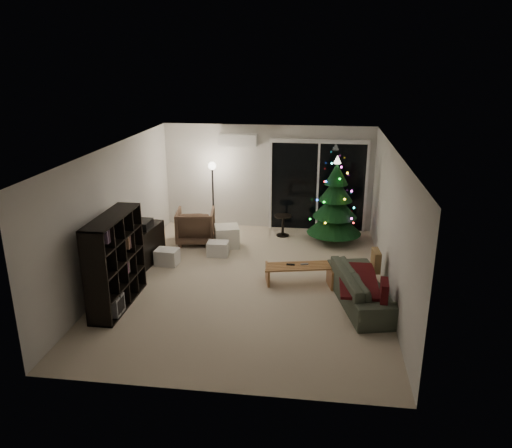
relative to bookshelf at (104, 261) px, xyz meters
The scene contains 18 objects.
room 3.79m from the bookshelf, 44.32° to the left, with size 6.50×7.51×2.60m.
bookshelf is the anchor object (origin of this frame).
media_cabinet 1.81m from the bookshelf, 90.00° to the left, with size 0.45×1.21×0.75m, color black.
stereo 1.76m from the bookshelf, 90.00° to the left, with size 0.38×0.45×0.16m, color black.
armchair 3.21m from the bookshelf, 76.11° to the left, with size 0.82×0.85×0.77m, color #4C3528.
ottoman 3.35m from the bookshelf, 62.85° to the left, with size 0.51×0.51×0.46m, color beige.
cardboard_box_a 1.95m from the bookshelf, 74.46° to the left, with size 0.45×0.34×0.32m, color white.
cardboard_box_b 2.84m from the bookshelf, 59.21° to the left, with size 0.44×0.33×0.31m, color white.
side_table 4.67m from the bookshelf, 54.73° to the left, with size 0.40×0.40×0.50m, color black.
floor_lamp 3.98m from the bookshelf, 75.20° to the left, with size 0.26×0.26×1.64m, color black.
sofa 4.37m from the bookshelf, ahead, with size 1.99×0.78×0.58m, color #475241.
sofa_throw 4.26m from the bookshelf, ahead, with size 0.62×1.44×0.05m, color #3F0707.
cushion_a 4.72m from the bookshelf, 15.17° to the left, with size 0.11×0.38×0.38m, color #A0724A.
cushion_b 4.56m from the bookshelf, ahead, with size 0.11×0.38×0.38m, color #3F0707.
coffee_table 3.44m from the bookshelf, 20.21° to the left, with size 1.21×0.42×0.38m, color #A46B49, non-canonical shape.
remote_a 3.27m from the bookshelf, 21.12° to the left, with size 0.15×0.05×0.02m, color black.
remote_b 3.52m from the bookshelf, 20.41° to the left, with size 0.14×0.04×0.02m, color slate.
christmas_tree 5.23m from the bookshelf, 42.44° to the left, with size 1.22×1.22×1.98m, color #0E3912.
Camera 1 is at (1.24, -8.40, 3.99)m, focal length 35.00 mm.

